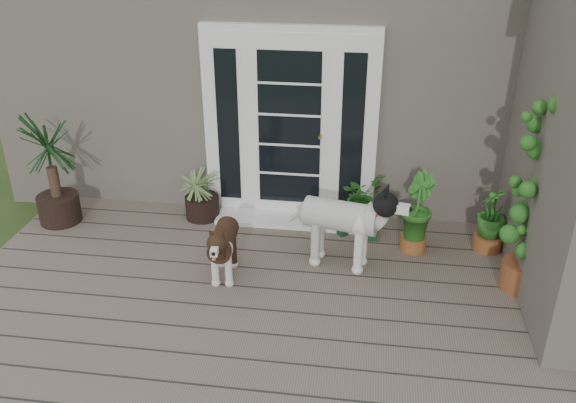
# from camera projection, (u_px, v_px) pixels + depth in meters

# --- Properties ---
(deck) EXTENTS (6.20, 4.60, 0.12)m
(deck) POSITION_uv_depth(u_px,v_px,m) (277.00, 341.00, 5.09)
(deck) COLOR #6B5B4C
(deck) RESTS_ON ground
(house_main) EXTENTS (7.40, 4.00, 3.10)m
(house_main) POSITION_uv_depth(u_px,v_px,m) (325.00, 52.00, 8.18)
(house_main) COLOR #665E54
(house_main) RESTS_ON ground
(door_unit) EXTENTS (1.90, 0.14, 2.15)m
(door_unit) POSITION_uv_depth(u_px,v_px,m) (290.00, 126.00, 6.55)
(door_unit) COLOR white
(door_unit) RESTS_ON deck
(door_step) EXTENTS (1.60, 0.40, 0.05)m
(door_step) POSITION_uv_depth(u_px,v_px,m) (287.00, 219.00, 6.84)
(door_step) COLOR white
(door_step) RESTS_ON deck
(brindle_dog) EXTENTS (0.36, 0.73, 0.60)m
(brindle_dog) POSITION_uv_depth(u_px,v_px,m) (224.00, 250.00, 5.72)
(brindle_dog) COLOR #3E2516
(brindle_dog) RESTS_ON deck
(white_dog) EXTENTS (1.02, 0.60, 0.80)m
(white_dog) POSITION_uv_depth(u_px,v_px,m) (340.00, 229.00, 5.87)
(white_dog) COLOR white
(white_dog) RESTS_ON deck
(spider_plant) EXTENTS (0.76, 0.76, 0.69)m
(spider_plant) POSITION_uv_depth(u_px,v_px,m) (201.00, 190.00, 6.79)
(spider_plant) COLOR #A1B46F
(spider_plant) RESTS_ON deck
(yucca) EXTENTS (1.02, 1.02, 1.26)m
(yucca) POSITION_uv_depth(u_px,v_px,m) (52.00, 170.00, 6.58)
(yucca) COLOR black
(yucca) RESTS_ON deck
(herb_a) EXTENTS (0.64, 0.64, 0.58)m
(herb_a) POSITION_uv_depth(u_px,v_px,m) (361.00, 206.00, 6.56)
(herb_a) COLOR #235117
(herb_a) RESTS_ON deck
(herb_b) EXTENTS (0.46, 0.46, 0.63)m
(herb_b) POSITION_uv_depth(u_px,v_px,m) (415.00, 222.00, 6.16)
(herb_b) COLOR #1F5919
(herb_b) RESTS_ON deck
(herb_c) EXTENTS (0.46, 0.46, 0.56)m
(herb_c) POSITION_uv_depth(u_px,v_px,m) (490.00, 225.00, 6.19)
(herb_c) COLOR #23601B
(herb_c) RESTS_ON deck
(sapling) EXTENTS (0.68, 0.68, 1.95)m
(sapling) POSITION_uv_depth(u_px,v_px,m) (537.00, 195.00, 5.24)
(sapling) COLOR #1F5A19
(sapling) RESTS_ON deck
(clog_left) EXTENTS (0.28, 0.32, 0.09)m
(clog_left) POSITION_uv_depth(u_px,v_px,m) (339.00, 228.00, 6.63)
(clog_left) COLOR #14341B
(clog_left) RESTS_ON deck
(clog_right) EXTENTS (0.17, 0.34, 0.10)m
(clog_right) POSITION_uv_depth(u_px,v_px,m) (372.00, 231.00, 6.56)
(clog_right) COLOR #17391F
(clog_right) RESTS_ON deck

